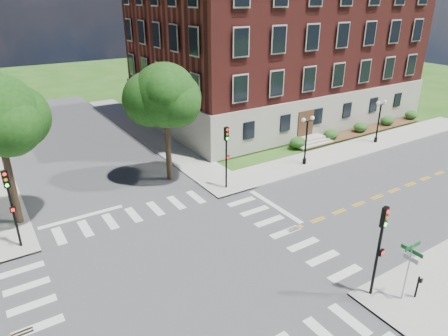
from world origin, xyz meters
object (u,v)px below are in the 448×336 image
twin_lamp_east (379,119)px  street_sign_pole (410,261)px  traffic_signal_se (380,240)px  traffic_signal_ne (226,150)px  twin_lamp_west (306,138)px  push_button_post (418,286)px  traffic_signal_nw (10,199)px

twin_lamp_east → street_sign_pole: 23.56m
traffic_signal_se → traffic_signal_ne: 13.82m
twin_lamp_west → push_button_post: twin_lamp_west is taller
twin_lamp_east → twin_lamp_west: bearing=-178.0°
traffic_signal_nw → twin_lamp_west: (22.64, 0.31, -0.66)m
traffic_signal_se → twin_lamp_east: bearing=37.5°
twin_lamp_east → traffic_signal_ne: bearing=-178.2°
traffic_signal_ne → push_button_post: 15.38m
traffic_signal_nw → street_sign_pole: (14.81, -14.80, -0.88)m
traffic_signal_se → traffic_signal_ne: (0.50, 13.81, 0.00)m
traffic_signal_ne → traffic_signal_se: bearing=-92.1°
traffic_signal_ne → twin_lamp_west: size_ratio=1.13×
traffic_signal_nw → street_sign_pole: size_ratio=1.55×
twin_lamp_west → street_sign_pole: twin_lamp_west is taller
twin_lamp_west → twin_lamp_east: size_ratio=1.00×
street_sign_pole → traffic_signal_nw: bearing=135.0°
traffic_signal_se → traffic_signal_nw: size_ratio=1.00×
twin_lamp_west → street_sign_pole: 17.01m
traffic_signal_nw → traffic_signal_se: bearing=-44.8°
twin_lamp_east → street_sign_pole: bearing=-139.1°
traffic_signal_se → twin_lamp_east: traffic_signal_se is taller
twin_lamp_east → push_button_post: (-17.15, -15.74, -1.73)m
traffic_signal_se → twin_lamp_east: 23.64m
traffic_signal_nw → twin_lamp_west: size_ratio=1.13×
push_button_post → traffic_signal_nw: bearing=135.7°
street_sign_pole → push_button_post: street_sign_pole is taller
traffic_signal_ne → traffic_signal_nw: 14.37m
traffic_signal_se → traffic_signal_nw: (-13.86, 13.75, 0.00)m
twin_lamp_east → street_sign_pole: twin_lamp_east is taller
traffic_signal_se → street_sign_pole: bearing=-48.0°
traffic_signal_ne → traffic_signal_nw: size_ratio=1.00×
twin_lamp_west → traffic_signal_nw: bearing=-179.2°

